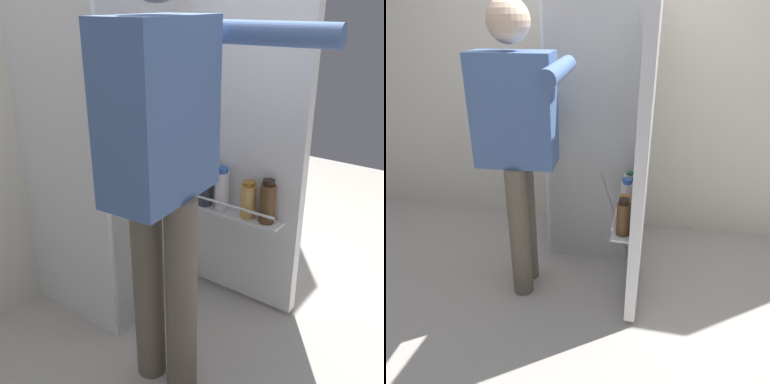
# 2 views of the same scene
# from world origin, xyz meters

# --- Properties ---
(ground_plane) EXTENTS (5.51, 5.51, 0.00)m
(ground_plane) POSITION_xyz_m (0.00, 0.00, 0.00)
(ground_plane) COLOR #B7B2A8
(kitchen_wall) EXTENTS (4.40, 0.10, 2.59)m
(kitchen_wall) POSITION_xyz_m (0.00, 0.87, 1.30)
(kitchen_wall) COLOR silver
(kitchen_wall) RESTS_ON ground_plane
(refrigerator) EXTENTS (0.66, 1.15, 1.72)m
(refrigerator) POSITION_xyz_m (0.03, 0.48, 0.86)
(refrigerator) COLOR white
(refrigerator) RESTS_ON ground_plane
(person) EXTENTS (0.58, 0.72, 1.65)m
(person) POSITION_xyz_m (-0.34, -0.09, 0.99)
(person) COLOR #665B4C
(person) RESTS_ON ground_plane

